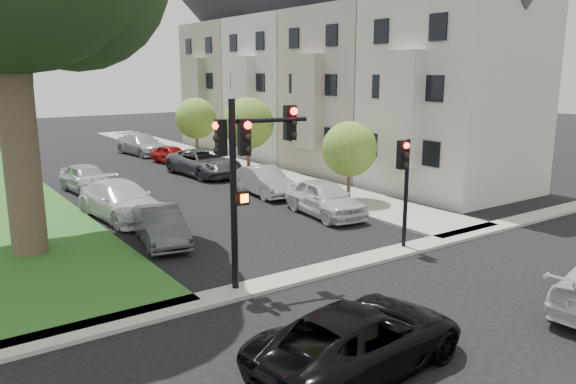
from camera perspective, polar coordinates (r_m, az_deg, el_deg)
ground at (r=17.20m, az=9.65°, el=-9.47°), size 140.00×140.00×0.00m
sidewalk_right at (r=40.16m, az=-7.54°, el=3.21°), size 3.50×44.00×0.12m
sidewalk_cross at (r=18.56m, az=5.32°, el=-7.50°), size 60.00×1.00×0.12m
house_a at (r=30.62m, az=16.61°, el=12.94°), size 7.70×7.55×15.97m
house_b at (r=35.83m, az=7.02°, el=13.18°), size 7.70×7.55×15.97m
house_c at (r=41.74m, az=-0.01°, el=13.13°), size 7.70×7.55×15.97m
house_d at (r=48.10m, az=-5.23°, el=12.97°), size 7.70×7.55×15.97m
small_tree_a at (r=26.93m, az=6.26°, el=4.36°), size 2.65×2.65×3.97m
small_tree_b at (r=34.51m, az=-4.08°, el=6.98°), size 3.15×3.15×4.73m
small_tree_c at (r=40.92m, az=-9.32°, el=7.38°), size 2.94×2.94×4.41m
traffic_signal_main at (r=15.91m, az=-4.31°, el=3.26°), size 2.73×0.77×5.57m
traffic_signal_secondary at (r=19.99m, az=11.73°, el=1.82°), size 0.52×0.42×3.99m
car_cross_near at (r=12.48m, az=7.36°, el=-14.47°), size 5.50×3.06×1.46m
car_parked_0 at (r=24.80m, az=3.75°, el=-0.61°), size 2.39×4.86×1.59m
car_parked_1 at (r=28.91m, az=-2.38°, el=1.11°), size 1.91×4.51×1.45m
car_parked_2 at (r=34.65m, az=-8.51°, el=2.98°), size 3.09×5.94×1.60m
car_parked_3 at (r=39.41m, az=-11.70°, el=3.74°), size 2.10×3.93×1.27m
car_parked_4 at (r=44.28m, az=-14.60°, el=4.70°), size 2.84×5.59×1.55m
car_parked_5 at (r=21.35m, az=-12.82°, el=-3.35°), size 2.18×4.32×1.36m
car_parked_6 at (r=25.33m, az=-16.58°, el=-0.83°), size 2.78×5.69×1.59m
car_parked_7 at (r=31.27m, az=-19.74°, el=1.31°), size 2.16×4.58×1.51m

